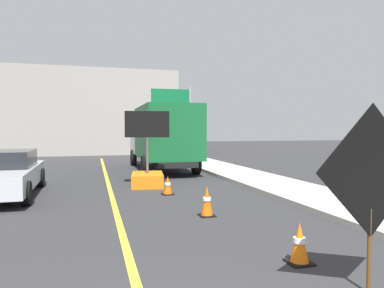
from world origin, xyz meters
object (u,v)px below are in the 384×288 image
at_px(pickup_car, 4,173).
at_px(traffic_cone_mid_lane, 207,201).
at_px(arrow_board_trailer, 147,172).
at_px(traffic_cone_far_lane, 168,185).
at_px(roadwork_sign, 371,174).
at_px(box_truck, 163,136).
at_px(highway_guide_sign, 179,110).
at_px(traffic_cone_near_sign, 299,243).

height_order(pickup_car, traffic_cone_mid_lane, pickup_car).
height_order(arrow_board_trailer, traffic_cone_far_lane, arrow_board_trailer).
xyz_separation_m(roadwork_sign, box_truck, (0.10, 14.14, 0.26)).
height_order(roadwork_sign, traffic_cone_mid_lane, roadwork_sign).
distance_m(roadwork_sign, traffic_cone_mid_lane, 4.51).
distance_m(box_truck, traffic_cone_far_lane, 7.06).
bearing_deg(highway_guide_sign, pickup_car, -124.90).
relative_size(highway_guide_sign, traffic_cone_far_lane, 8.61).
relative_size(arrow_board_trailer, pickup_car, 0.54).
relative_size(traffic_cone_mid_lane, traffic_cone_far_lane, 1.22).
xyz_separation_m(box_truck, traffic_cone_far_lane, (-1.13, -6.82, -1.45)).
bearing_deg(traffic_cone_mid_lane, box_truck, 85.32).
bearing_deg(roadwork_sign, traffic_cone_far_lane, 98.01).
height_order(highway_guide_sign, traffic_cone_mid_lane, highway_guide_sign).
xyz_separation_m(pickup_car, traffic_cone_far_lane, (4.87, -1.03, -0.41)).
bearing_deg(pickup_car, arrow_board_trailer, 11.67).
bearing_deg(traffic_cone_far_lane, pickup_car, 168.01).
relative_size(pickup_car, traffic_cone_near_sign, 8.15).
relative_size(arrow_board_trailer, traffic_cone_far_lane, 4.65).
xyz_separation_m(roadwork_sign, arrow_board_trailer, (-1.38, 9.28, -0.99)).
height_order(box_truck, pickup_car, box_truck).
bearing_deg(traffic_cone_near_sign, box_truck, 88.36).
distance_m(traffic_cone_near_sign, traffic_cone_mid_lane, 3.24).
xyz_separation_m(highway_guide_sign, traffic_cone_near_sign, (-2.67, -19.14, -3.12)).
bearing_deg(highway_guide_sign, arrow_board_trailer, -109.02).
bearing_deg(traffic_cone_near_sign, arrow_board_trailer, 97.67).
xyz_separation_m(arrow_board_trailer, box_truck, (1.48, 4.85, 1.25)).
xyz_separation_m(traffic_cone_mid_lane, traffic_cone_far_lane, (-0.32, 3.01, -0.06)).
xyz_separation_m(roadwork_sign, highway_guide_sign, (2.40, 20.24, 1.95)).
height_order(arrow_board_trailer, traffic_cone_mid_lane, arrow_board_trailer).
height_order(roadwork_sign, traffic_cone_far_lane, roadwork_sign).
xyz_separation_m(box_truck, highway_guide_sign, (2.30, 6.10, 1.69)).
height_order(arrow_board_trailer, box_truck, box_truck).
relative_size(box_truck, traffic_cone_far_lane, 12.86).
bearing_deg(roadwork_sign, highway_guide_sign, 83.25).
relative_size(pickup_car, traffic_cone_mid_lane, 7.13).
relative_size(arrow_board_trailer, box_truck, 0.36).
bearing_deg(box_truck, arrow_board_trailer, -106.93).
bearing_deg(traffic_cone_mid_lane, roadwork_sign, -80.65).
height_order(box_truck, traffic_cone_mid_lane, box_truck).
bearing_deg(pickup_car, roadwork_sign, -54.78).
distance_m(box_truck, pickup_car, 8.39).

